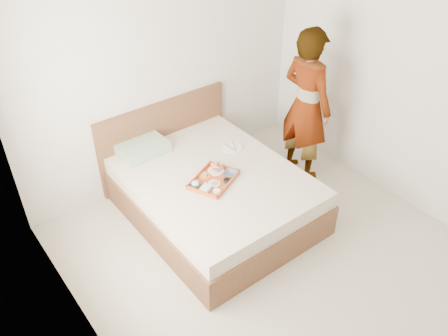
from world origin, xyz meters
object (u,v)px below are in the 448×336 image
at_px(dinner_plate, 232,147).
at_px(person, 306,106).
at_px(bed, 214,195).
at_px(tray, 213,180).

bearing_deg(dinner_plate, person, -18.53).
bearing_deg(bed, tray, -130.02).
distance_m(tray, dinner_plate, 0.64).
height_order(tray, person, person).
bearing_deg(person, dinner_plate, 69.75).
height_order(bed, person, person).
xyz_separation_m(dinner_plate, person, (0.83, -0.28, 0.36)).
xyz_separation_m(bed, person, (1.28, 0.00, 0.63)).
relative_size(bed, dinner_plate, 8.69).
xyz_separation_m(bed, dinner_plate, (0.45, 0.28, 0.27)).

